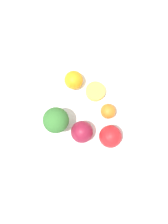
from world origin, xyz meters
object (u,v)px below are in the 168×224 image
apple_red (110,136)px  apple_green (82,132)px  broccoli (56,120)px  orange_front (74,80)px  orange_back (108,111)px  bowl (84,114)px  small_cup (95,92)px

apple_red → apple_green: size_ratio=1.02×
broccoli → orange_front: broccoli is taller
orange_front → orange_back: (-0.11, 0.01, -0.00)m
bowl → broccoli: broccoli is taller
bowl → apple_green: (-0.03, 0.04, 0.04)m
broccoli → apple_green: 0.07m
broccoli → small_cup: broccoli is taller
bowl → small_cup: bearing=-81.9°
bowl → broccoli: size_ratio=3.35×
apple_red → small_cup: (0.09, -0.07, -0.02)m
orange_front → apple_red: bearing=158.5°
orange_back → small_cup: size_ratio=0.77×
apple_green → orange_back: (-0.02, -0.08, -0.01)m
orange_back → apple_red: bearing=129.3°
bowl → orange_back: bearing=-143.3°
apple_red → apple_green: same height
broccoli → orange_back: broccoli is taller
apple_green → small_cup: size_ratio=1.09×
bowl → small_cup: small_cup is taller
orange_front → small_cup: size_ratio=0.96×
broccoli → bowl: bearing=-120.6°
orange_front → small_cup: (-0.06, -0.01, -0.01)m
apple_red → bowl: bearing=-8.4°
apple_red → apple_green: 0.07m
apple_red → orange_front: (0.15, -0.06, -0.00)m
orange_back → orange_front: bearing=-6.3°
bowl → apple_red: size_ratio=4.88×
apple_red → small_cup: size_ratio=1.11×
broccoli → small_cup: size_ratio=1.61×
broccoli → small_cup: bearing=-102.7°
orange_back → small_cup: orange_back is taller
bowl → apple_green: bearing=121.1°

